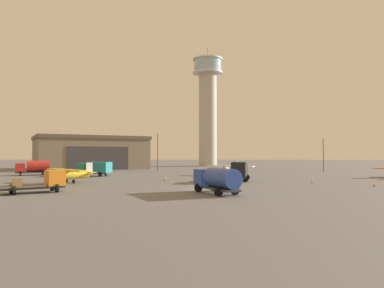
# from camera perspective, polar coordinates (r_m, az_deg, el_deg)

# --- Properties ---
(ground_plane) EXTENTS (400.00, 400.00, 0.00)m
(ground_plane) POSITION_cam_1_polar(r_m,az_deg,el_deg) (45.38, 1.82, -7.36)
(ground_plane) COLOR #60605E
(control_tower) EXTENTS (10.78, 10.78, 42.90)m
(control_tower) POSITION_cam_1_polar(r_m,az_deg,el_deg) (126.18, 2.73, 6.56)
(control_tower) COLOR #B2AD9E
(control_tower) RESTS_ON ground_plane
(hangar) EXTENTS (37.68, 34.38, 9.56)m
(hangar) POSITION_cam_1_polar(r_m,az_deg,el_deg) (108.10, -16.32, -1.37)
(hangar) COLOR #7A6B56
(hangar) RESTS_ON ground_plane
(airplane_yellow) EXTENTS (8.68, 8.33, 3.10)m
(airplane_yellow) POSITION_cam_1_polar(r_m,az_deg,el_deg) (56.88, -19.40, -4.63)
(airplane_yellow) COLOR gold
(airplane_yellow) RESTS_ON ground_plane
(airplane_white) EXTENTS (9.55, 7.67, 3.00)m
(airplane_white) POSITION_cam_1_polar(r_m,az_deg,el_deg) (72.12, 6.54, -4.07)
(airplane_white) COLOR white
(airplane_white) RESTS_ON ground_plane
(truck_fuel_tanker_blue) EXTENTS (5.23, 7.45, 2.95)m
(truck_fuel_tanker_blue) POSITION_cam_1_polar(r_m,az_deg,el_deg) (39.74, 4.27, -5.77)
(truck_fuel_tanker_blue) COLOR #38383D
(truck_fuel_tanker_blue) RESTS_ON ground_plane
(truck_box_black) EXTENTS (3.88, 6.37, 3.17)m
(truck_box_black) POSITION_cam_1_polar(r_m,az_deg,el_deg) (57.69, 7.96, -4.36)
(truck_box_black) COLOR #38383D
(truck_box_black) RESTS_ON ground_plane
(truck_fuel_tanker_red) EXTENTS (6.89, 4.96, 3.04)m
(truck_fuel_tanker_red) POSITION_cam_1_polar(r_m,az_deg,el_deg) (80.16, -24.54, -3.49)
(truck_fuel_tanker_red) COLOR #38383D
(truck_fuel_tanker_red) RESTS_ON ground_plane
(truck_flatbed_orange) EXTENTS (6.99, 5.98, 2.55)m
(truck_flatbed_orange) POSITION_cam_1_polar(r_m,az_deg,el_deg) (44.58, -23.16, -5.74)
(truck_flatbed_orange) COLOR #38383D
(truck_flatbed_orange) RESTS_ON ground_plane
(truck_box_teal) EXTENTS (7.13, 4.47, 2.83)m
(truck_box_teal) POSITION_cam_1_polar(r_m,az_deg,el_deg) (72.81, -15.56, -3.83)
(truck_box_teal) COLOR #38383D
(truck_box_teal) RESTS_ON ground_plane
(light_post_west) EXTENTS (0.44, 0.44, 8.48)m
(light_post_west) POSITION_cam_1_polar(r_m,az_deg,el_deg) (91.37, 20.91, -1.14)
(light_post_west) COLOR #38383D
(light_post_west) RESTS_ON ground_plane
(light_post_north) EXTENTS (0.44, 0.44, 10.31)m
(light_post_north) POSITION_cam_1_polar(r_m,az_deg,el_deg) (91.86, -5.55, -0.64)
(light_post_north) COLOR #38383D
(light_post_north) RESTS_ON ground_plane
(traffic_cone_near_left) EXTENTS (0.36, 0.36, 0.56)m
(traffic_cone_near_left) POSITION_cam_1_polar(r_m,az_deg,el_deg) (57.48, 19.29, -5.76)
(traffic_cone_near_left) COLOR black
(traffic_cone_near_left) RESTS_ON ground_plane
(traffic_cone_near_right) EXTENTS (0.36, 0.36, 0.72)m
(traffic_cone_near_right) POSITION_cam_1_polar(r_m,az_deg,el_deg) (59.68, -4.32, -5.61)
(traffic_cone_near_right) COLOR black
(traffic_cone_near_right) RESTS_ON ground_plane
(traffic_cone_mid_apron) EXTENTS (0.36, 0.36, 0.62)m
(traffic_cone_mid_apron) POSITION_cam_1_polar(r_m,az_deg,el_deg) (54.83, 27.91, -5.85)
(traffic_cone_mid_apron) COLOR black
(traffic_cone_mid_apron) RESTS_ON ground_plane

